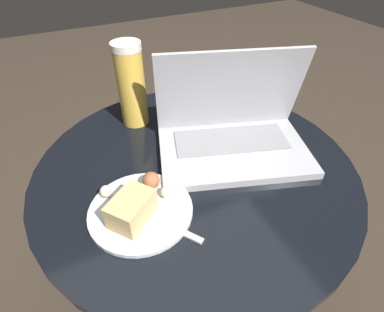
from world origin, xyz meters
name	(u,v)px	position (x,y,z in m)	size (l,w,h in m)	color
ground_plane	(194,277)	(0.00, 0.00, 0.00)	(6.00, 6.00, 0.00)	#382D23
table	(195,203)	(0.00, 0.00, 0.39)	(0.75, 0.75, 0.53)	#9E9EA3
napkin	(143,213)	(-0.16, -0.09, 0.53)	(0.17, 0.14, 0.00)	#B7332D
laptop	(232,131)	(0.11, 0.02, 0.57)	(0.41, 0.33, 0.23)	#B2B2B7
beer_glass	(131,85)	(-0.07, 0.24, 0.64)	(0.07, 0.07, 0.22)	gold
snack_plate	(138,207)	(-0.17, -0.08, 0.54)	(0.21, 0.21, 0.06)	silver
fork	(151,217)	(-0.15, -0.10, 0.53)	(0.13, 0.17, 0.00)	silver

